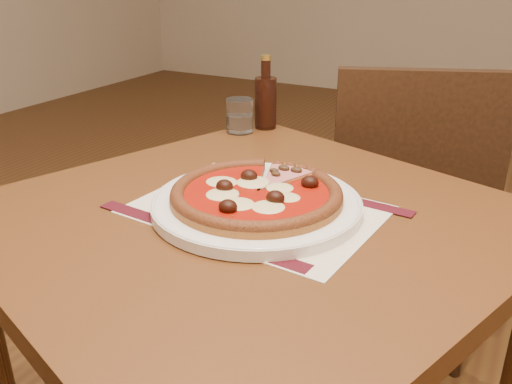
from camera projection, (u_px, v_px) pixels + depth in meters
table at (251, 266)px, 0.94m from camera, size 1.02×1.02×0.75m
chair_far at (406, 201)px, 1.52m from camera, size 0.55×0.55×0.90m
placemat at (256, 210)px, 0.91m from camera, size 0.42×0.31×0.00m
plate at (256, 204)px, 0.90m from camera, size 0.35×0.35×0.02m
pizza at (256, 193)px, 0.89m from camera, size 0.29×0.29×0.04m
ham_slice at (282, 179)px, 0.96m from camera, size 0.10×0.14×0.02m
water_glass at (240, 116)px, 1.31m from camera, size 0.08×0.08×0.08m
bottle at (266, 100)px, 1.33m from camera, size 0.05×0.05×0.18m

